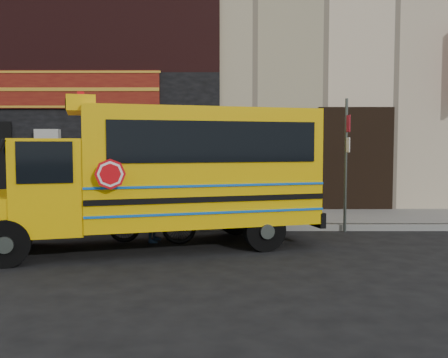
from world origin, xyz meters
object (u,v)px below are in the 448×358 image
Objects in this scene: sign_pole at (346,159)px; school_bus at (164,172)px; bicycle at (151,216)px; cyclist at (154,204)px.

school_bus is at bearing -157.24° from sign_pole.
sign_pole reaches higher than bicycle.
school_bus is 2.32× the size of sign_pole.
sign_pole is at bearing -67.64° from cyclist.
sign_pole is (4.03, 1.69, 0.21)m from school_bus.
school_bus is 1.03m from bicycle.
cyclist is at bearing -161.68° from sign_pole.
school_bus reaches higher than cyclist.
cyclist reaches higher than bicycle.
school_bus is 3.74× the size of bicycle.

